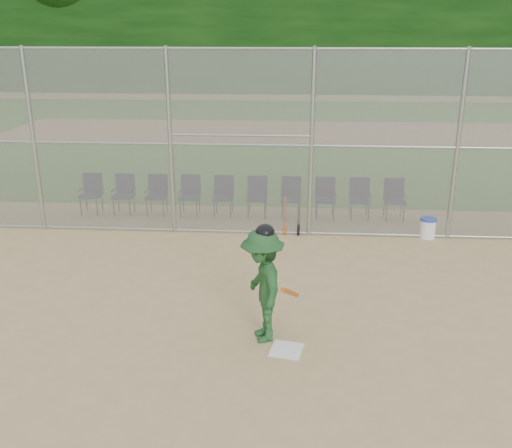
# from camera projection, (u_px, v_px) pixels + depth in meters

# --- Properties ---
(ground) EXTENTS (100.00, 100.00, 0.00)m
(ground) POSITION_uv_depth(u_px,v_px,m) (244.00, 357.00, 7.95)
(ground) COLOR tan
(ground) RESTS_ON ground
(grass_strip) EXTENTS (100.00, 100.00, 0.00)m
(grass_strip) POSITION_uv_depth(u_px,v_px,m) (280.00, 132.00, 24.92)
(grass_strip) COLOR #2D611D
(grass_strip) RESTS_ON ground
(dirt_patch_far) EXTENTS (24.00, 24.00, 0.00)m
(dirt_patch_far) POSITION_uv_depth(u_px,v_px,m) (280.00, 132.00, 24.92)
(dirt_patch_far) COLOR tan
(dirt_patch_far) RESTS_ON ground
(backstop_fence) EXTENTS (16.09, 0.09, 4.00)m
(backstop_fence) POSITION_uv_depth(u_px,v_px,m) (264.00, 142.00, 11.99)
(backstop_fence) COLOR gray
(backstop_fence) RESTS_ON ground
(home_plate) EXTENTS (0.52, 0.52, 0.02)m
(home_plate) POSITION_uv_depth(u_px,v_px,m) (286.00, 350.00, 8.11)
(home_plate) COLOR white
(home_plate) RESTS_ON ground
(batter_at_plate) EXTENTS (0.98, 1.39, 1.78)m
(batter_at_plate) POSITION_uv_depth(u_px,v_px,m) (262.00, 285.00, 8.16)
(batter_at_plate) COLOR #1F4F25
(batter_at_plate) RESTS_ON ground
(water_cooler) EXTENTS (0.35, 0.35, 0.45)m
(water_cooler) POSITION_uv_depth(u_px,v_px,m) (428.00, 228.00, 12.38)
(water_cooler) COLOR white
(water_cooler) RESTS_ON ground
(spare_bats) EXTENTS (0.36, 0.32, 0.83)m
(spare_bats) POSITION_uv_depth(u_px,v_px,m) (292.00, 216.00, 12.56)
(spare_bats) COLOR #D84C14
(spare_bats) RESTS_ON ground
(chair_0) EXTENTS (0.54, 0.52, 0.96)m
(chair_0) POSITION_uv_depth(u_px,v_px,m) (91.00, 194.00, 13.94)
(chair_0) COLOR #0F1339
(chair_0) RESTS_ON ground
(chair_1) EXTENTS (0.54, 0.52, 0.96)m
(chair_1) POSITION_uv_depth(u_px,v_px,m) (123.00, 195.00, 13.89)
(chair_1) COLOR #0F1339
(chair_1) RESTS_ON ground
(chair_2) EXTENTS (0.54, 0.52, 0.96)m
(chair_2) POSITION_uv_depth(u_px,v_px,m) (156.00, 195.00, 13.84)
(chair_2) COLOR #0F1339
(chair_2) RESTS_ON ground
(chair_3) EXTENTS (0.54, 0.52, 0.96)m
(chair_3) POSITION_uv_depth(u_px,v_px,m) (190.00, 196.00, 13.79)
(chair_3) COLOR #0F1339
(chair_3) RESTS_ON ground
(chair_4) EXTENTS (0.54, 0.52, 0.96)m
(chair_4) POSITION_uv_depth(u_px,v_px,m) (223.00, 197.00, 13.73)
(chair_4) COLOR #0F1339
(chair_4) RESTS_ON ground
(chair_5) EXTENTS (0.54, 0.52, 0.96)m
(chair_5) POSITION_uv_depth(u_px,v_px,m) (257.00, 197.00, 13.68)
(chair_5) COLOR #0F1339
(chair_5) RESTS_ON ground
(chair_6) EXTENTS (0.54, 0.52, 0.96)m
(chair_6) POSITION_uv_depth(u_px,v_px,m) (291.00, 198.00, 13.63)
(chair_6) COLOR #0F1339
(chair_6) RESTS_ON ground
(chair_7) EXTENTS (0.54, 0.52, 0.96)m
(chair_7) POSITION_uv_depth(u_px,v_px,m) (325.00, 199.00, 13.58)
(chair_7) COLOR #0F1339
(chair_7) RESTS_ON ground
(chair_8) EXTENTS (0.54, 0.52, 0.96)m
(chair_8) POSITION_uv_depth(u_px,v_px,m) (360.00, 199.00, 13.52)
(chair_8) COLOR #0F1339
(chair_8) RESTS_ON ground
(chair_9) EXTENTS (0.54, 0.52, 0.96)m
(chair_9) POSITION_uv_depth(u_px,v_px,m) (395.00, 200.00, 13.47)
(chair_9) COLOR #0F1339
(chair_9) RESTS_ON ground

